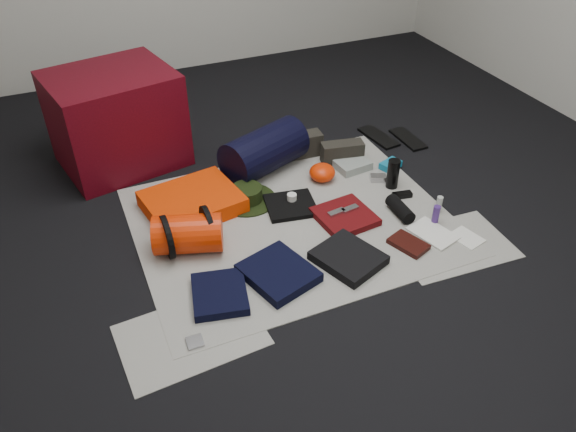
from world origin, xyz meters
name	(u,v)px	position (x,y,z in m)	size (l,w,h in m)	color
floor	(292,223)	(0.00, 0.00, -0.01)	(4.50, 4.50, 0.02)	black
newspaper_mat	(292,221)	(0.00, 0.00, 0.00)	(1.60, 1.30, 0.01)	#AFADA1
newspaper_sheet_front_left	(191,335)	(-0.70, -0.55, 0.00)	(0.58, 0.40, 0.00)	#AFADA1
newspaper_sheet_front_right	(452,245)	(0.65, -0.50, 0.00)	(0.58, 0.40, 0.00)	#AFADA1
red_cabinet	(116,120)	(-0.70, 0.96, 0.28)	(0.68, 0.56, 0.56)	#4B050F
sleeping_pad	(192,202)	(-0.45, 0.31, 0.05)	(0.48, 0.39, 0.09)	#E43402
stuff_sack	(188,234)	(-0.56, -0.02, 0.10)	(0.19, 0.19, 0.33)	red
sack_strap_left	(167,237)	(-0.66, -0.02, 0.11)	(0.22, 0.22, 0.03)	black
sack_strap_right	(208,227)	(-0.46, -0.02, 0.11)	(0.22, 0.22, 0.03)	black
navy_duffel	(264,151)	(0.05, 0.52, 0.14)	(0.26, 0.26, 0.50)	black
boonie_brim	(247,200)	(-0.15, 0.26, 0.01)	(0.32, 0.32, 0.01)	black
boonie_crown	(247,193)	(-0.15, 0.26, 0.05)	(0.17, 0.17, 0.07)	black
hiking_boot_left	(299,145)	(0.30, 0.59, 0.08)	(0.28, 0.11, 0.14)	#28261F
hiking_boot_right	(342,152)	(0.52, 0.42, 0.07)	(0.25, 0.09, 0.13)	#28261F
flip_flop_left	(379,137)	(0.88, 0.59, 0.01)	(0.11, 0.31, 0.02)	black
flip_flop_right	(408,139)	(1.04, 0.50, 0.01)	(0.11, 0.30, 0.02)	black
trousers_navy_a	(220,294)	(-0.52, -0.39, 0.03)	(0.24, 0.27, 0.04)	black
trousers_navy_b	(278,273)	(-0.23, -0.37, 0.03)	(0.28, 0.32, 0.05)	black
trousers_charcoal	(348,258)	(0.12, -0.41, 0.03)	(0.26, 0.30, 0.05)	black
black_tshirt	(291,205)	(0.04, 0.11, 0.02)	(0.26, 0.24, 0.03)	black
red_shirt	(345,216)	(0.26, -0.10, 0.02)	(0.28, 0.28, 0.04)	#4E080A
orange_stuff_sack	(322,173)	(0.32, 0.29, 0.06)	(0.15, 0.15, 0.10)	red
first_aid_pouch	(353,165)	(0.54, 0.33, 0.03)	(0.20, 0.15, 0.05)	gray
water_bottle	(393,174)	(0.65, 0.07, 0.09)	(0.07, 0.07, 0.17)	black
speaker	(400,209)	(0.55, -0.18, 0.04)	(0.07, 0.07, 0.19)	black
compact_camera	(378,178)	(0.61, 0.15, 0.02)	(0.09, 0.05, 0.04)	#A6A6AB
cyan_case	(390,165)	(0.75, 0.24, 0.03)	(0.13, 0.08, 0.04)	#0F6C94
toiletry_purple	(436,215)	(0.67, -0.32, 0.06)	(0.04, 0.04, 0.11)	#3D2069
toiletry_clear	(439,204)	(0.75, -0.24, 0.05)	(0.03, 0.03, 0.09)	#9FA49F
paperback_book	(408,244)	(0.44, -0.42, 0.02)	(0.12, 0.18, 0.03)	black
map_booklet	(433,233)	(0.61, -0.39, 0.01)	(0.16, 0.23, 0.01)	silver
map_printout	(466,238)	(0.75, -0.49, 0.01)	(0.12, 0.16, 0.01)	silver
sunglasses	(402,195)	(0.65, -0.05, 0.02)	(0.11, 0.04, 0.03)	black
key_cluster	(195,342)	(-0.70, -0.60, 0.01)	(0.07, 0.07, 0.01)	#A6A6AB
tape_roll	(292,197)	(0.06, 0.14, 0.05)	(0.05, 0.05, 0.04)	silver
energy_bar_a	(336,212)	(0.22, -0.08, 0.05)	(0.10, 0.04, 0.01)	#A6A6AB
energy_bar_b	(350,209)	(0.30, -0.08, 0.05)	(0.10, 0.04, 0.01)	#A6A6AB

